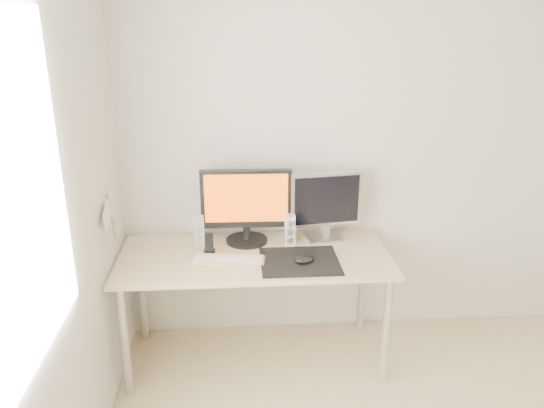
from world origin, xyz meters
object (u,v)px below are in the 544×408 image
main_monitor (246,204)px  speaker_left (199,228)px  second_monitor (326,203)px  keyboard (228,259)px  desk (255,266)px  phone_dock (209,247)px  mouse (304,260)px  speaker_right (290,230)px

main_monitor → speaker_left: size_ratio=2.82×
second_monitor → speaker_left: second_monitor is taller
second_monitor → keyboard: 0.70m
desk → phone_dock: phone_dock is taller
mouse → keyboard: (-0.43, 0.07, -0.02)m
desk → keyboard: size_ratio=3.70×
main_monitor → speaker_right: 0.31m
desk → phone_dock: bearing=172.2°
second_monitor → keyboard: size_ratio=1.04×
second_monitor → speaker_left: size_ratio=2.31×
speaker_left → keyboard: bearing=-56.3°
keyboard → second_monitor: bearing=24.1°
desk → keyboard: bearing=-153.6°
second_monitor → phone_dock: 0.76m
speaker_right → keyboard: bearing=-151.8°
second_monitor → phone_dock: size_ratio=3.74×
main_monitor → speaker_right: main_monitor is taller
speaker_left → phone_dock: (0.06, -0.15, -0.06)m
speaker_right → keyboard: 0.43m
desk → mouse: bearing=-28.7°
speaker_right → phone_dock: size_ratio=1.62×
mouse → speaker_right: size_ratio=0.56×
main_monitor → keyboard: 0.37m
mouse → speaker_left: size_ratio=0.56×
main_monitor → desk: bearing=-76.8°
speaker_right → mouse: bearing=-78.8°
desk → second_monitor: 0.58m
mouse → desk: bearing=151.3°
mouse → second_monitor: size_ratio=0.24×
speaker_right → phone_dock: bearing=-169.9°
main_monitor → keyboard: bearing=-114.0°
speaker_left → keyboard: size_ratio=0.45×
desk → speaker_right: bearing=29.4°
main_monitor → keyboard: size_ratio=1.27×
speaker_right → keyboard: size_ratio=0.45×
desk → speaker_right: 0.31m
main_monitor → phone_dock: (-0.23, -0.14, -0.22)m
main_monitor → speaker_left: main_monitor is taller
desk → speaker_right: speaker_right is taller
keyboard → phone_dock: (-0.11, 0.11, 0.03)m
speaker_left → keyboard: speaker_left is taller
phone_dock → desk: bearing=-7.8°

